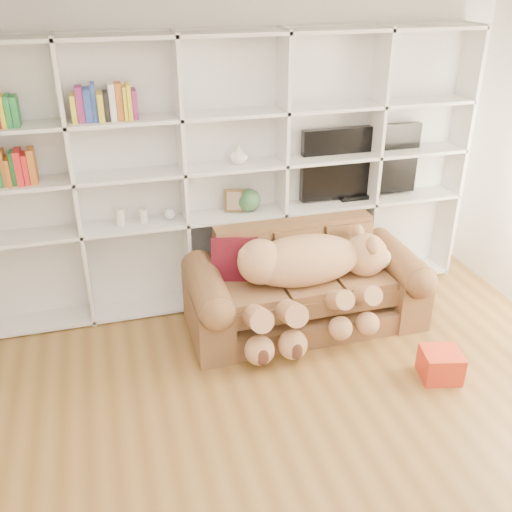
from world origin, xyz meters
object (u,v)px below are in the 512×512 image
object	(u,v)px
teddy_bear	(308,273)
gift_box	(440,364)
tv	(360,163)
sofa	(304,290)

from	to	relation	value
teddy_bear	gift_box	xyz separation A→B (m)	(0.78, -0.85, -0.46)
gift_box	tv	bearing A→B (deg)	89.76
teddy_bear	tv	world-z (taller)	tv
sofa	teddy_bear	bearing A→B (deg)	-102.64
teddy_bear	gift_box	distance (m)	1.24
sofa	gift_box	world-z (taller)	sofa
sofa	tv	world-z (taller)	tv
gift_box	tv	xyz separation A→B (m)	(0.01, 1.66, 1.09)
teddy_bear	gift_box	bearing A→B (deg)	-54.19
teddy_bear	tv	distance (m)	1.29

